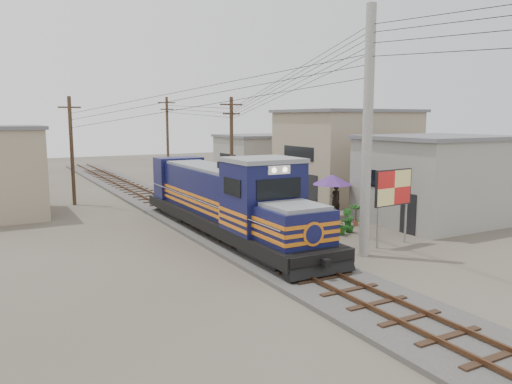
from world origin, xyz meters
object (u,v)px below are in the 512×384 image
locomotive (226,201)px  billboard (394,190)px  market_umbrella (332,180)px  vendor (335,200)px

locomotive → billboard: locomotive is taller
locomotive → billboard: size_ratio=4.59×
billboard → market_umbrella: (1.33, 6.14, -0.31)m
locomotive → vendor: 7.79m
billboard → vendor: size_ratio=1.81×
market_umbrella → vendor: size_ratio=1.45×
market_umbrella → vendor: bearing=36.1°
market_umbrella → vendor: (0.58, 0.42, -1.26)m
locomotive → vendor: locomotive is taller
locomotive → vendor: (7.62, 1.43, -0.76)m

